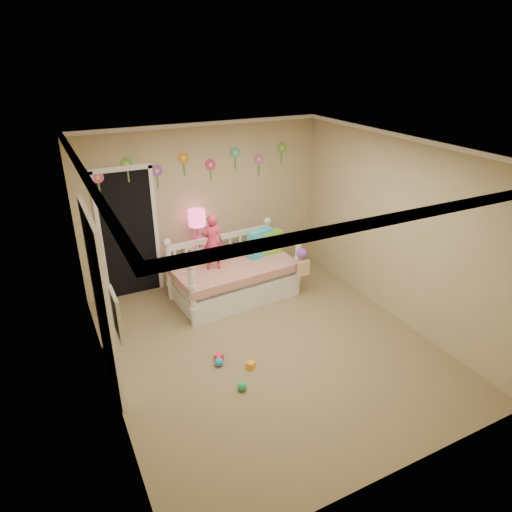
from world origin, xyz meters
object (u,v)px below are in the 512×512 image
child (212,242)px  nightstand (200,265)px  daybed (234,268)px  table_lamp (197,222)px

child → nightstand: child is taller
nightstand → daybed: bearing=-69.5°
child → nightstand: (0.00, 0.65, -0.65)m
daybed → nightstand: bearing=112.3°
child → table_lamp: size_ratio=1.43×
table_lamp → nightstand: bearing=180.0°
child → table_lamp: child is taller
child → nightstand: 0.92m
nightstand → table_lamp: (0.00, 0.00, 0.75)m
daybed → nightstand: (-0.33, 0.66, -0.16)m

